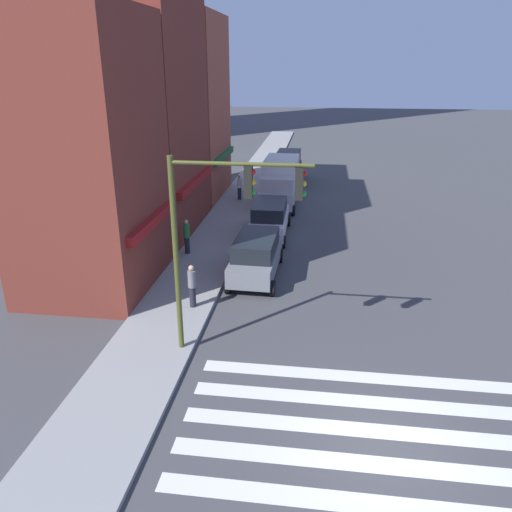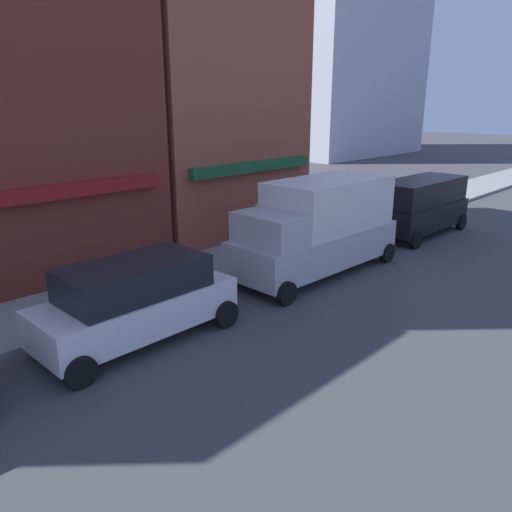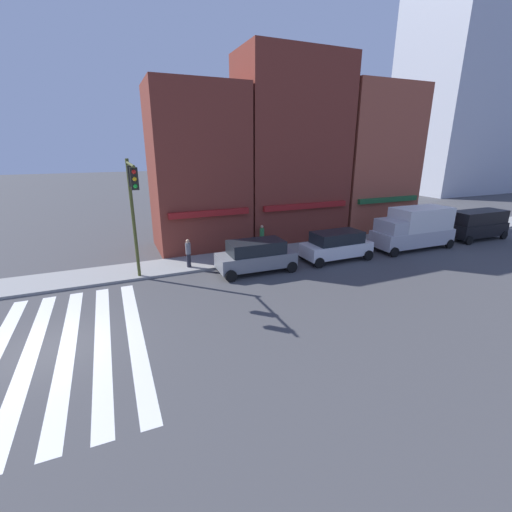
{
  "view_description": "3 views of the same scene",
  "coord_description": "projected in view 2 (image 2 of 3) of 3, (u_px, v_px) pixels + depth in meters",
  "views": [
    {
      "loc": [
        -10.49,
        1.92,
        9.3
      ],
      "look_at": [
        10.46,
        4.7,
        1.0
      ],
      "focal_mm": 35.0,
      "sensor_mm": 36.0,
      "label": 1
    },
    {
      "loc": [
        10.57,
        -4.81,
        5.44
      ],
      "look_at": [
        20.29,
        4.7,
        1.2
      ],
      "focal_mm": 35.0,
      "sensor_mm": 36.0,
      "label": 2
    },
    {
      "loc": [
        2.73,
        -13.27,
        7.28
      ],
      "look_at": [
        10.46,
        4.7,
        1.0
      ],
      "focal_mm": 24.0,
      "sensor_mm": 36.0,
      "label": 3
    }
  ],
  "objects": [
    {
      "name": "storefront_row",
      "position": [
        18.0,
        70.0,
        14.99
      ],
      "size": [
        22.42,
        5.3,
        13.83
      ],
      "color": "maroon",
      "rests_on": "ground_plane"
    },
    {
      "name": "suv_white",
      "position": [
        136.0,
        299.0,
        11.57
      ],
      "size": [
        4.72,
        2.12,
        1.94
      ],
      "rotation": [
        0.0,
        0.0,
        0.01
      ],
      "color": "white",
      "rests_on": "ground_plane"
    },
    {
      "name": "box_truck_silver",
      "position": [
        318.0,
        226.0,
        16.08
      ],
      "size": [
        6.23,
        2.42,
        3.04
      ],
      "rotation": [
        0.0,
        0.0,
        -0.01
      ],
      "color": "#B7B7BC",
      "rests_on": "ground_plane"
    },
    {
      "name": "van_black",
      "position": [
        420.0,
        204.0,
        20.92
      ],
      "size": [
        5.03,
        2.22,
        2.34
      ],
      "rotation": [
        0.0,
        0.0,
        -0.02
      ],
      "color": "black",
      "rests_on": "ground_plane"
    },
    {
      "name": "pedestrian_white_shirt",
      "position": [
        258.0,
        225.0,
        18.27
      ],
      "size": [
        0.32,
        0.32,
        1.77
      ],
      "rotation": [
        0.0,
        0.0,
        2.04
      ],
      "color": "#23232D",
      "rests_on": "sidewalk_left"
    }
  ]
}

